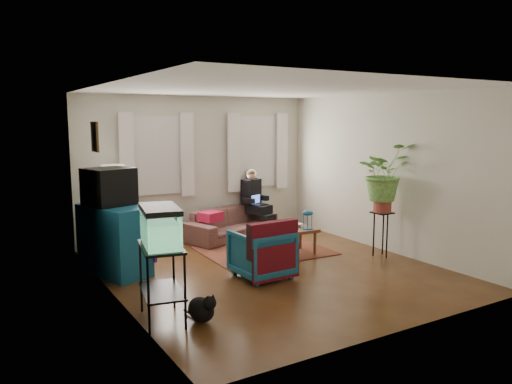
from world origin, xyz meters
TOP-DOWN VIEW (x-y plane):
  - floor at (0.00, 0.00)m, footprint 4.50×5.00m
  - ceiling at (0.00, 0.00)m, footprint 4.50×5.00m
  - wall_back at (0.00, 2.50)m, footprint 4.50×0.01m
  - wall_front at (0.00, -2.50)m, footprint 4.50×0.01m
  - wall_left at (-2.25, 0.00)m, footprint 0.01×5.00m
  - wall_right at (2.25, 0.00)m, footprint 0.01×5.00m
  - window_left at (-0.80, 2.48)m, footprint 1.08×0.04m
  - window_right at (1.25, 2.48)m, footprint 1.08×0.04m
  - curtains_left at (-0.80, 2.40)m, footprint 1.36×0.06m
  - curtains_right at (1.25, 2.40)m, footprint 1.36×0.06m
  - picture_frame at (-2.21, 0.85)m, footprint 0.04×0.32m
  - area_rug at (0.47, 0.93)m, footprint 2.05×1.66m
  - sofa at (0.45, 2.05)m, footprint 2.01×1.31m
  - seated_person at (1.09, 2.27)m, footprint 0.63×0.70m
  - side_table at (-1.65, 2.21)m, footprint 0.64×0.64m
  - table_lamp at (-1.65, 2.21)m, footprint 0.48×0.48m
  - dresser at (-1.99, 0.98)m, footprint 0.86×1.21m
  - crt_tv at (-2.00, 1.09)m, footprint 0.74×0.71m
  - aquarium_stand at (-2.00, -0.96)m, footprint 0.56×0.82m
  - aquarium at (-2.00, -0.96)m, footprint 0.50×0.74m
  - black_cat at (-1.66, -1.22)m, footprint 0.32×0.43m
  - armchair at (-0.28, -0.22)m, footprint 0.75×0.70m
  - serape_throw at (-0.27, -0.51)m, footprint 0.75×0.20m
  - coffee_table at (0.58, 0.53)m, footprint 1.09×0.65m
  - cup_a at (0.34, 0.45)m, footprint 0.13×0.13m
  - cup_b at (0.62, 0.35)m, footprint 0.10×0.10m
  - bowl at (0.88, 0.60)m, footprint 0.22×0.22m
  - snack_tray at (0.31, 0.69)m, footprint 0.35×0.35m
  - birdcage at (0.94, 0.36)m, footprint 0.18×0.18m
  - plant_stand at (1.93, -0.28)m, footprint 0.31×0.31m
  - potted_plant at (1.93, -0.28)m, footprint 0.84×0.73m

SIDE VIEW (x-z plane):
  - floor at x=0.00m, z-range -0.01..0.01m
  - area_rug at x=0.47m, z-range 0.00..0.01m
  - black_cat at x=-1.66m, z-range 0.00..0.34m
  - coffee_table at x=0.58m, z-range 0.00..0.44m
  - plant_stand at x=1.93m, z-range 0.00..0.72m
  - sofa at x=0.45m, z-range 0.00..0.73m
  - armchair at x=-0.28m, z-range 0.00..0.74m
  - side_table at x=-1.65m, z-range 0.00..0.76m
  - aquarium_stand at x=-2.00m, z-range 0.00..0.84m
  - snack_tray at x=0.31m, z-range 0.44..0.47m
  - bowl at x=0.88m, z-range 0.44..0.49m
  - cup_b at x=0.62m, z-range 0.44..0.53m
  - cup_a at x=0.34m, z-range 0.44..0.53m
  - dresser at x=-1.99m, z-range 0.00..0.98m
  - serape_throw at x=-0.27m, z-range 0.22..0.83m
  - seated_person at x=1.09m, z-range 0.00..1.11m
  - birdcage at x=0.94m, z-range 0.44..0.74m
  - aquarium at x=-2.00m, z-range 0.84..1.28m
  - table_lamp at x=-1.65m, z-range 0.74..1.43m
  - potted_plant at x=1.93m, z-range 0.76..1.67m
  - crt_tv at x=-2.00m, z-range 0.98..1.50m
  - wall_back at x=0.00m, z-range 0.00..2.60m
  - wall_front at x=0.00m, z-range 0.00..2.60m
  - wall_left at x=-2.25m, z-range 0.00..2.60m
  - wall_right at x=2.25m, z-range 0.00..2.60m
  - curtains_left at x=-0.80m, z-range 0.80..2.30m
  - curtains_right at x=1.25m, z-range 0.80..2.30m
  - window_left at x=-0.80m, z-range 0.86..2.24m
  - window_right at x=1.25m, z-range 0.86..2.24m
  - picture_frame at x=-2.21m, z-range 1.75..2.15m
  - ceiling at x=0.00m, z-range 2.60..2.60m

